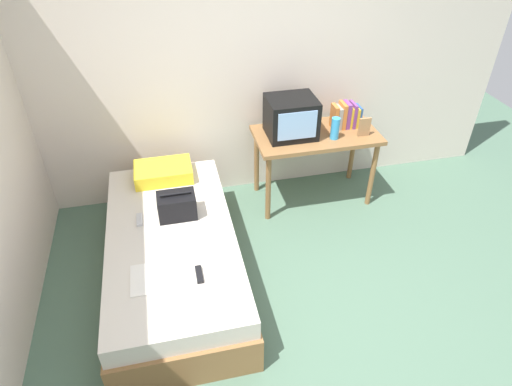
# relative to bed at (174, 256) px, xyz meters

# --- Properties ---
(ground_plane) EXTENTS (8.00, 8.00, 0.00)m
(ground_plane) POSITION_rel_bed_xyz_m (0.88, -0.78, -0.24)
(ground_plane) COLOR #4C6B56
(wall_back) EXTENTS (5.20, 0.10, 2.60)m
(wall_back) POSITION_rel_bed_xyz_m (0.88, 1.22, 1.06)
(wall_back) COLOR beige
(wall_back) RESTS_ON ground
(bed) EXTENTS (1.00, 2.00, 0.48)m
(bed) POSITION_rel_bed_xyz_m (0.00, 0.00, 0.00)
(bed) COLOR olive
(bed) RESTS_ON ground
(desk) EXTENTS (1.16, 0.60, 0.74)m
(desk) POSITION_rel_bed_xyz_m (1.44, 0.81, 0.41)
(desk) COLOR olive
(desk) RESTS_ON ground
(tv) EXTENTS (0.44, 0.39, 0.36)m
(tv) POSITION_rel_bed_xyz_m (1.20, 0.84, 0.68)
(tv) COLOR black
(tv) RESTS_ON desk
(water_bottle) EXTENTS (0.08, 0.08, 0.20)m
(water_bottle) POSITION_rel_bed_xyz_m (1.57, 0.69, 0.60)
(water_bottle) COLOR #3399DB
(water_bottle) RESTS_ON desk
(book_row) EXTENTS (0.27, 0.16, 0.25)m
(book_row) POSITION_rel_bed_xyz_m (1.75, 0.88, 0.61)
(book_row) COLOR #CC7233
(book_row) RESTS_ON desk
(picture_frame) EXTENTS (0.11, 0.02, 0.18)m
(picture_frame) POSITION_rel_bed_xyz_m (1.85, 0.67, 0.59)
(picture_frame) COLOR #9E754C
(picture_frame) RESTS_ON desk
(pillow) EXTENTS (0.50, 0.34, 0.12)m
(pillow) POSITION_rel_bed_xyz_m (0.00, 0.77, 0.31)
(pillow) COLOR yellow
(pillow) RESTS_ON bed
(handbag) EXTENTS (0.30, 0.20, 0.22)m
(handbag) POSITION_rel_bed_xyz_m (0.08, 0.20, 0.35)
(handbag) COLOR black
(handbag) RESTS_ON bed
(magazine) EXTENTS (0.21, 0.29, 0.01)m
(magazine) POSITION_rel_bed_xyz_m (-0.19, -0.44, 0.25)
(magazine) COLOR white
(magazine) RESTS_ON bed
(remote_dark) EXTENTS (0.04, 0.16, 0.02)m
(remote_dark) POSITION_rel_bed_xyz_m (0.16, -0.49, 0.26)
(remote_dark) COLOR black
(remote_dark) RESTS_ON bed
(remote_silver) EXTENTS (0.04, 0.14, 0.02)m
(remote_silver) POSITION_rel_bed_xyz_m (-0.23, 0.20, 0.26)
(remote_silver) COLOR #B7B7BC
(remote_silver) RESTS_ON bed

